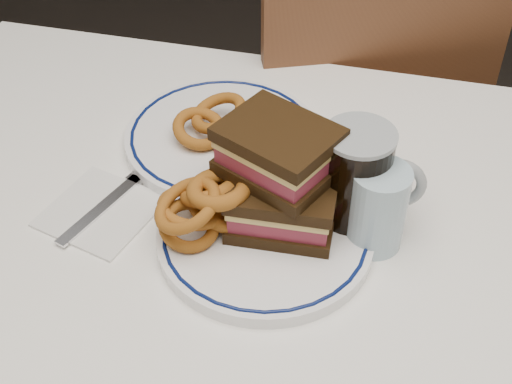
% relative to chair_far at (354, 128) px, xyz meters
% --- Properties ---
extents(dining_table, '(1.27, 0.87, 0.75)m').
position_rel_chair_far_xyz_m(dining_table, '(-0.02, -0.59, 0.14)').
color(dining_table, white).
rests_on(dining_table, floor).
extents(chair_far, '(0.56, 0.56, 0.92)m').
position_rel_chair_far_xyz_m(chair_far, '(0.00, 0.00, 0.00)').
color(chair_far, '#4D2A18').
rests_on(chair_far, floor).
extents(main_plate, '(0.27, 0.27, 0.02)m').
position_rel_chair_far_xyz_m(main_plate, '(-0.05, -0.59, 0.26)').
color(main_plate, white).
rests_on(main_plate, dining_table).
extents(reuben_sandwich, '(0.16, 0.15, 0.13)m').
position_rel_chair_far_xyz_m(reuben_sandwich, '(-0.04, -0.56, 0.33)').
color(reuben_sandwich, black).
rests_on(reuben_sandwich, main_plate).
extents(onion_rings_main, '(0.13, 0.14, 0.11)m').
position_rel_chair_far_xyz_m(onion_rings_main, '(-0.12, -0.59, 0.30)').
color(onion_rings_main, brown).
rests_on(onion_rings_main, main_plate).
extents(ketchup_ramekin, '(0.05, 0.05, 0.03)m').
position_rel_chair_far_xyz_m(ketchup_ramekin, '(-0.07, -0.53, 0.28)').
color(ketchup_ramekin, silver).
rests_on(ketchup_ramekin, main_plate).
extents(beer_mug, '(0.13, 0.09, 0.15)m').
position_rel_chair_far_xyz_m(beer_mug, '(0.05, -0.53, 0.32)').
color(beer_mug, black).
rests_on(beer_mug, dining_table).
extents(water_glass, '(0.07, 0.07, 0.11)m').
position_rel_chair_far_xyz_m(water_glass, '(0.08, -0.56, 0.30)').
color(water_glass, '#A4C2D4').
rests_on(water_glass, dining_table).
extents(far_plate, '(0.28, 0.28, 0.02)m').
position_rel_chair_far_xyz_m(far_plate, '(-0.16, -0.41, 0.26)').
color(far_plate, white).
rests_on(far_plate, dining_table).
extents(onion_rings_far, '(0.13, 0.11, 0.06)m').
position_rel_chair_far_xyz_m(onion_rings_far, '(-0.16, -0.42, 0.29)').
color(onion_rings_far, brown).
rests_on(onion_rings_far, far_plate).
extents(napkin_fork, '(0.16, 0.18, 0.01)m').
position_rel_chair_far_xyz_m(napkin_fork, '(-0.27, -0.59, 0.25)').
color(napkin_fork, white).
rests_on(napkin_fork, dining_table).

